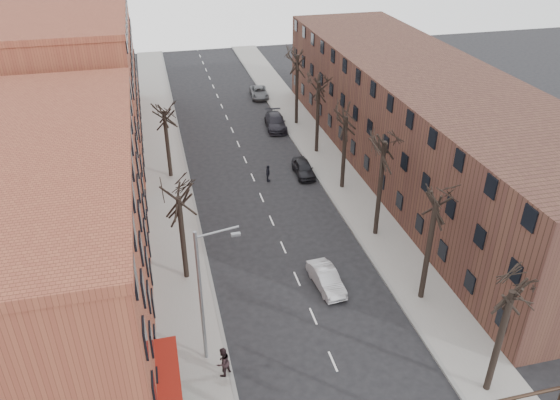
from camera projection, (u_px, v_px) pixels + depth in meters
sidewalk_left at (166, 172)px, 53.09m from camera, size 4.00×90.00×0.15m
sidewalk_right at (323, 155)px, 56.39m from camera, size 4.00×90.00×0.15m
building_left_near at (38, 249)px, 31.66m from camera, size 12.00×26.00×12.00m
building_left_far at (74, 81)px, 55.52m from camera, size 12.00×28.00×14.00m
building_right at (422, 121)px, 51.37m from camera, size 12.00×50.00×10.00m
tree_right_a at (486, 390)px, 30.30m from camera, size 5.20×5.20×10.00m
tree_right_b at (420, 298)px, 37.02m from camera, size 5.20×5.20×10.80m
tree_right_c at (375, 234)px, 43.74m from camera, size 5.20×5.20×11.60m
tree_right_d at (342, 188)px, 50.46m from camera, size 5.20×5.20×10.00m
tree_right_e at (316, 152)px, 57.18m from camera, size 5.20×5.20×10.80m
tree_right_f at (296, 124)px, 63.91m from camera, size 5.20×5.20×11.60m
tree_left_a at (187, 278)px, 38.92m from camera, size 5.20×5.20×9.50m
tree_left_b at (171, 177)px, 52.37m from camera, size 5.20×5.20×9.50m
streetlight at (204, 292)px, 29.81m from camera, size 2.45×0.22×9.03m
silver_sedan at (326, 279)px, 37.73m from camera, size 1.83×4.27×1.37m
parked_car_near at (303, 168)px, 52.38m from camera, size 1.80×4.20×1.41m
parked_car_mid at (276, 122)px, 62.40m from camera, size 2.66×5.51×1.55m
parked_car_far at (259, 92)px, 71.64m from camera, size 2.57×4.85×1.30m
pedestrian_b at (223, 362)px, 30.59m from camera, size 1.18×1.14×1.92m
pedestrian_crossing at (268, 173)px, 51.17m from camera, size 0.77×1.05×1.66m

